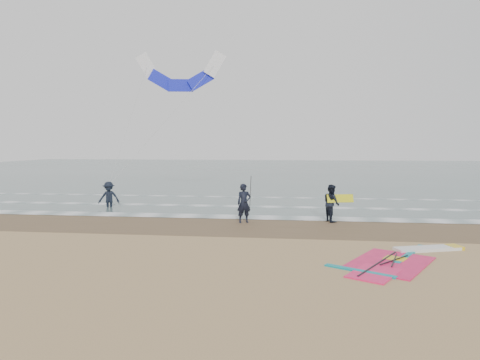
# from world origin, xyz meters

# --- Properties ---
(ground) EXTENTS (120.00, 120.00, 0.00)m
(ground) POSITION_xyz_m (0.00, 0.00, 0.00)
(ground) COLOR tan
(ground) RESTS_ON ground
(sea_water) EXTENTS (120.00, 80.00, 0.02)m
(sea_water) POSITION_xyz_m (0.00, 48.00, 0.01)
(sea_water) COLOR #47605E
(sea_water) RESTS_ON ground
(wet_sand_band) EXTENTS (120.00, 5.00, 0.01)m
(wet_sand_band) POSITION_xyz_m (0.00, 6.00, 0.00)
(wet_sand_band) COLOR brown
(wet_sand_band) RESTS_ON ground
(foam_waterline) EXTENTS (120.00, 9.15, 0.02)m
(foam_waterline) POSITION_xyz_m (0.00, 10.44, 0.03)
(foam_waterline) COLOR white
(foam_waterline) RESTS_ON ground
(windsurf_rig) EXTENTS (5.08, 4.81, 0.12)m
(windsurf_rig) POSITION_xyz_m (4.86, 0.84, 0.03)
(windsurf_rig) COLOR white
(windsurf_rig) RESTS_ON ground
(person_standing) EXTENTS (0.80, 0.67, 1.87)m
(person_standing) POSITION_xyz_m (-0.98, 6.77, 0.94)
(person_standing) COLOR black
(person_standing) RESTS_ON ground
(person_walking) EXTENTS (0.97, 1.08, 1.82)m
(person_walking) POSITION_xyz_m (3.19, 7.57, 0.91)
(person_walking) COLOR black
(person_walking) RESTS_ON ground
(person_wading) EXTENTS (1.34, 0.93, 1.90)m
(person_wading) POSITION_xyz_m (-9.47, 10.64, 0.95)
(person_wading) COLOR black
(person_wading) RESTS_ON ground
(held_pole) EXTENTS (0.17, 0.86, 1.82)m
(held_pole) POSITION_xyz_m (-0.68, 6.77, 1.37)
(held_pole) COLOR black
(held_pole) RESTS_ON ground
(carried_kiteboard) EXTENTS (1.30, 0.51, 0.39)m
(carried_kiteboard) POSITION_xyz_m (3.59, 7.47, 1.15)
(carried_kiteboard) COLOR yellow
(carried_kiteboard) RESTS_ON ground
(surf_kite) EXTENTS (6.32, 5.04, 8.74)m
(surf_kite) POSITION_xyz_m (-6.30, 15.43, 8.41)
(surf_kite) COLOR white
(surf_kite) RESTS_ON ground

